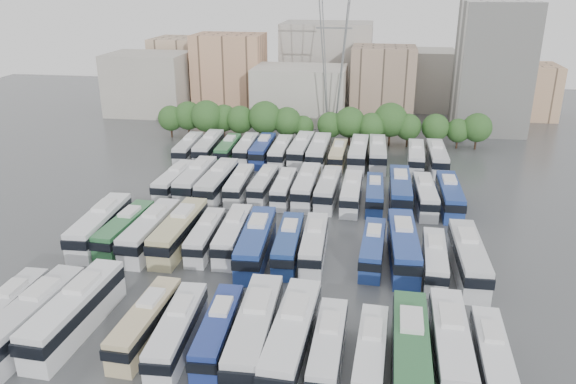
% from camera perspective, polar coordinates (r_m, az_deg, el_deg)
% --- Properties ---
extents(ground, '(220.00, 220.00, 0.00)m').
position_cam_1_polar(ground, '(70.79, -0.70, -4.34)').
color(ground, '#424447').
rests_on(ground, ground).
extents(tree_line, '(64.60, 7.93, 8.28)m').
position_cam_1_polar(tree_line, '(109.02, 2.21, 7.19)').
color(tree_line, black).
rests_on(tree_line, ground).
extents(city_buildings, '(102.00, 35.00, 20.00)m').
position_cam_1_polar(city_buildings, '(138.00, 1.30, 11.62)').
color(city_buildings, '#9E998E').
rests_on(city_buildings, ground).
extents(apartment_tower, '(14.00, 14.00, 26.00)m').
position_cam_1_polar(apartment_tower, '(124.45, 20.09, 11.76)').
color(apartment_tower, silver).
rests_on(apartment_tower, ground).
extents(electricity_pylon, '(9.00, 6.91, 33.83)m').
position_cam_1_polar(electricity_pylon, '(114.01, 4.68, 15.06)').
color(electricity_pylon, slate).
rests_on(electricity_pylon, ground).
extents(bus_r0_s0, '(2.64, 11.62, 3.64)m').
position_cam_1_polar(bus_r0_s0, '(58.29, -26.85, -10.79)').
color(bus_r0_s0, silver).
rests_on(bus_r0_s0, ground).
extents(bus_r0_s1, '(3.59, 13.49, 4.19)m').
position_cam_1_polar(bus_r0_s1, '(55.88, -24.54, -11.46)').
color(bus_r0_s1, silver).
rests_on(bus_r0_s1, ground).
extents(bus_r0_s2, '(3.57, 13.80, 4.29)m').
position_cam_1_polar(bus_r0_s2, '(55.20, -20.81, -11.23)').
color(bus_r0_s2, silver).
rests_on(bus_r0_s2, ground).
extents(bus_r0_s4, '(2.93, 11.42, 3.55)m').
position_cam_1_polar(bus_r0_s4, '(52.53, -14.23, -12.64)').
color(bus_r0_s4, '#C4B287').
rests_on(bus_r0_s4, ground).
extents(bus_r0_s5, '(3.08, 11.70, 3.64)m').
position_cam_1_polar(bus_r0_s5, '(50.73, -11.15, -13.63)').
color(bus_r0_s5, silver).
rests_on(bus_r0_s5, ground).
extents(bus_r0_s6, '(2.90, 11.30, 3.52)m').
position_cam_1_polar(bus_r0_s6, '(50.25, -7.07, -13.81)').
color(bus_r0_s6, navy).
rests_on(bus_r0_s6, ground).
extents(bus_r0_s7, '(3.37, 13.76, 4.29)m').
position_cam_1_polar(bus_r0_s7, '(49.29, -3.37, -13.90)').
color(bus_r0_s7, silver).
rests_on(bus_r0_s7, ground).
extents(bus_r0_s8, '(3.54, 13.79, 4.29)m').
position_cam_1_polar(bus_r0_s8, '(48.54, 0.41, -14.48)').
color(bus_r0_s8, silver).
rests_on(bus_r0_s8, ground).
extents(bus_r0_s9, '(2.62, 11.19, 3.50)m').
position_cam_1_polar(bus_r0_s9, '(48.07, 4.09, -15.52)').
color(bus_r0_s9, silver).
rests_on(bus_r0_s9, ground).
extents(bus_r0_s10, '(2.89, 10.96, 3.41)m').
position_cam_1_polar(bus_r0_s10, '(47.84, 8.40, -15.99)').
color(bus_r0_s10, silver).
rests_on(bus_r0_s10, ground).
extents(bus_r0_s11, '(3.17, 13.39, 4.18)m').
position_cam_1_polar(bus_r0_s11, '(48.09, 12.32, -15.50)').
color(bus_r0_s11, '#2A6437').
rests_on(bus_r0_s11, ground).
extents(bus_r0_s12, '(3.06, 13.10, 4.10)m').
position_cam_1_polar(bus_r0_s12, '(49.51, 16.18, -14.78)').
color(bus_r0_s12, silver).
rests_on(bus_r0_s12, ground).
extents(bus_r0_s13, '(2.79, 11.16, 3.48)m').
position_cam_1_polar(bus_r0_s13, '(49.72, 20.03, -15.55)').
color(bus_r0_s13, silver).
rests_on(bus_r0_s13, ground).
extents(bus_r1_s0, '(3.50, 13.60, 4.23)m').
position_cam_1_polar(bus_r1_s0, '(72.12, -18.53, -3.19)').
color(bus_r1_s0, silver).
rests_on(bus_r1_s0, ground).
extents(bus_r1_s1, '(3.13, 12.06, 3.75)m').
position_cam_1_polar(bus_r1_s1, '(70.68, -16.20, -3.63)').
color(bus_r1_s1, '#2D6B3C').
rests_on(bus_r1_s1, ground).
extents(bus_r1_s2, '(3.18, 13.10, 4.09)m').
position_cam_1_polar(bus_r1_s2, '(69.07, -13.79, -3.83)').
color(bus_r1_s2, silver).
rests_on(bus_r1_s2, ground).
extents(bus_r1_s3, '(3.23, 13.47, 4.21)m').
position_cam_1_polar(bus_r1_s3, '(68.18, -10.99, -3.87)').
color(bus_r1_s3, tan).
rests_on(bus_r1_s3, ground).
extents(bus_r1_s4, '(2.70, 11.03, 3.44)m').
position_cam_1_polar(bus_r1_s4, '(67.30, -8.37, -4.39)').
color(bus_r1_s4, silver).
rests_on(bus_r1_s4, ground).
extents(bus_r1_s5, '(3.06, 12.11, 3.77)m').
position_cam_1_polar(bus_r1_s5, '(66.80, -5.59, -4.31)').
color(bus_r1_s5, silver).
rests_on(bus_r1_s5, ground).
extents(bus_r1_s6, '(3.57, 13.62, 4.24)m').
position_cam_1_polar(bus_r1_s6, '(64.24, -3.26, -5.09)').
color(bus_r1_s6, navy).
rests_on(bus_r1_s6, ground).
extents(bus_r1_s7, '(3.00, 11.85, 3.69)m').
position_cam_1_polar(bus_r1_s7, '(64.40, 0.04, -5.25)').
color(bus_r1_s7, navy).
rests_on(bus_r1_s7, ground).
extents(bus_r1_s8, '(2.87, 11.72, 3.66)m').
position_cam_1_polar(bus_r1_s8, '(64.43, 2.67, -5.27)').
color(bus_r1_s8, silver).
rests_on(bus_r1_s8, ground).
extents(bus_r1_s10, '(2.94, 11.26, 3.50)m').
position_cam_1_polar(bus_r1_s10, '(64.35, 8.60, -5.62)').
color(bus_r1_s10, navy).
rests_on(bus_r1_s10, ground).
extents(bus_r1_s11, '(3.47, 13.68, 4.26)m').
position_cam_1_polar(bus_r1_s11, '(64.57, 11.63, -5.36)').
color(bus_r1_s11, navy).
rests_on(bus_r1_s11, ground).
extents(bus_r1_s12, '(2.89, 11.16, 3.47)m').
position_cam_1_polar(bus_r1_s12, '(63.16, 14.67, -6.66)').
color(bus_r1_s12, silver).
rests_on(bus_r1_s12, ground).
extents(bus_r1_s13, '(3.09, 13.26, 4.15)m').
position_cam_1_polar(bus_r1_s13, '(63.95, 17.84, -6.32)').
color(bus_r1_s13, silver).
rests_on(bus_r1_s13, ground).
extents(bus_r2_s1, '(2.99, 12.01, 3.74)m').
position_cam_1_polar(bus_r2_s1, '(85.53, -11.42, 1.13)').
color(bus_r2_s1, silver).
rests_on(bus_r2_s1, ground).
extents(bus_r2_s2, '(2.93, 13.39, 4.20)m').
position_cam_1_polar(bus_r2_s2, '(84.83, -9.32, 1.26)').
color(bus_r2_s2, silver).
rests_on(bus_r2_s2, ground).
extents(bus_r2_s3, '(3.21, 13.57, 4.24)m').
position_cam_1_polar(bus_r2_s3, '(83.22, -7.17, 1.00)').
color(bus_r2_s3, silver).
rests_on(bus_r2_s3, ground).
extents(bus_r2_s4, '(2.75, 11.34, 3.54)m').
position_cam_1_polar(bus_r2_s4, '(83.01, -4.97, 0.79)').
color(bus_r2_s4, silver).
rests_on(bus_r2_s4, ground).
extents(bus_r2_s5, '(2.72, 11.13, 3.47)m').
position_cam_1_polar(bus_r2_s5, '(82.82, -2.50, 0.78)').
color(bus_r2_s5, silver).
rests_on(bus_r2_s5, ground).
extents(bus_r2_s6, '(2.43, 10.98, 3.44)m').
position_cam_1_polar(bus_r2_s6, '(81.46, -0.43, 0.43)').
color(bus_r2_s6, silver).
rests_on(bus_r2_s6, ground).
extents(bus_r2_s7, '(2.93, 12.66, 3.96)m').
position_cam_1_polar(bus_r2_s7, '(81.62, 1.88, 0.65)').
color(bus_r2_s7, silver).
rests_on(bus_r2_s7, ground).
extents(bus_r2_s8, '(3.14, 12.28, 3.82)m').
position_cam_1_polar(bus_r2_s8, '(80.87, 4.11, 0.36)').
color(bus_r2_s8, silver).
rests_on(bus_r2_s8, ground).
extents(bus_r2_s9, '(2.72, 11.79, 3.69)m').
position_cam_1_polar(bus_r2_s9, '(79.92, 6.46, -0.03)').
color(bus_r2_s9, white).
rests_on(bus_r2_s9, ground).
extents(bus_r2_s10, '(2.50, 11.11, 3.48)m').
position_cam_1_polar(bus_r2_s10, '(80.08, 8.78, -0.18)').
color(bus_r2_s10, navy).
rests_on(bus_r2_s10, ground).
extents(bus_r2_s11, '(2.96, 13.32, 4.17)m').
position_cam_1_polar(bus_r2_s11, '(81.14, 11.32, 0.19)').
color(bus_r2_s11, navy).
rests_on(bus_r2_s11, ground).
extents(bus_r2_s12, '(3.05, 11.96, 3.72)m').
position_cam_1_polar(bus_r2_s12, '(80.62, 13.75, -0.31)').
color(bus_r2_s12, silver).
rests_on(bus_r2_s12, ground).
extents(bus_r2_s13, '(2.88, 12.65, 3.96)m').
position_cam_1_polar(bus_r2_s13, '(81.16, 16.09, -0.31)').
color(bus_r2_s13, navy).
rests_on(bus_r2_s13, ground).
extents(bus_r3_s0, '(3.26, 12.21, 3.80)m').
position_cam_1_polar(bus_r3_s0, '(101.55, -10.07, 4.40)').
color(bus_r3_s0, silver).
rests_on(bus_r3_s0, ground).
extents(bus_r3_s1, '(3.45, 13.16, 4.09)m').
position_cam_1_polar(bus_r3_s1, '(101.19, -8.05, 4.54)').
color(bus_r3_s1, silver).
rests_on(bus_r3_s1, ground).
extents(bus_r3_s2, '(2.79, 11.55, 3.60)m').
position_cam_1_polar(bus_r3_s2, '(100.42, -6.09, 4.36)').
color(bus_r3_s2, '#30703E').
rests_on(bus_r3_s2, ground).
extents(bus_r3_s3, '(2.90, 11.77, 3.67)m').
position_cam_1_polar(bus_r3_s3, '(100.30, -4.24, 4.42)').
color(bus_r3_s3, silver).
rests_on(bus_r3_s3, ground).
extents(bus_r3_s4, '(2.81, 12.41, 3.89)m').
position_cam_1_polar(bus_r3_s4, '(99.04, -2.58, 4.31)').
color(bus_r3_s4, navy).
rests_on(bus_r3_s4, ground).
extents(bus_r3_s5, '(2.71, 12.15, 3.81)m').
position_cam_1_polar(bus_r3_s5, '(98.01, -0.75, 4.13)').
color(bus_r3_s5, silver).
rests_on(bus_r3_s5, ground).
extents(bus_r3_s6, '(3.28, 13.29, 4.15)m').
position_cam_1_polar(bus_r3_s6, '(98.78, 1.35, 4.36)').
color(bus_r3_s6, silver).
rests_on(bus_r3_s6, ground).
extents(bus_r3_s7, '(3.16, 13.61, 4.26)m').
position_cam_1_polar(bus_r3_s7, '(97.40, 3.16, 4.12)').
color(bus_r3_s7, silver).
rests_on(bus_r3_s7, ground).
extents(bus_r3_s8, '(2.67, 11.22, 3.50)m').
position_cam_1_polar(bus_r3_s8, '(97.09, 5.11, 3.78)').
color(bus_r3_s8, beige).
rests_on(bus_r3_s8, ground).
extents(bus_r3_s9, '(3.18, 13.33, 4.16)m').
position_cam_1_polar(bus_r3_s9, '(97.30, 7.17, 3.94)').
color(bus_r3_s9, silver).
rests_on(bus_r3_s9, ground).
extents(bus_r3_s10, '(3.16, 13.20, 4.12)m').
position_cam_1_polar(bus_r3_s10, '(97.87, 9.06, 3.93)').
color(bus_r3_s10, silver).
rests_on(bus_r3_s10, ground).
extents(bus_r3_s12, '(3.16, 12.24, 3.81)m').
position_cam_1_polar(bus_r3_s12, '(97.64, 12.86, 3.52)').
color(bus_r3_s12, silver).
rests_on(bus_r3_s12, ground).
extents(bus_r3_s13, '(2.89, 12.74, 3.99)m').
position_cam_1_polar(bus_r3_s13, '(97.71, 14.89, 3.41)').
color(bus_r3_s13, silver).
rests_on(bus_r3_s13, ground).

